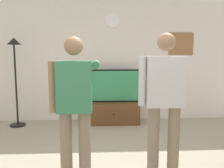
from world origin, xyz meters
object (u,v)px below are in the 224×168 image
Objects in this scene: wall_clock at (112,20)px; person_standing_nearer_lamp at (75,103)px; tv_stand at (113,113)px; framed_picture at (181,44)px; television at (113,86)px; floor_lamp at (15,64)px; person_standing_nearer_couch at (164,97)px.

wall_clock is 0.18× the size of person_standing_nearer_lamp.
framed_picture reaches higher than tv_stand.
person_standing_nearer_lamp is (-2.14, -2.75, -0.77)m from framed_picture.
floor_lamp is at bearing -175.82° from television.
framed_picture is 2.97m from person_standing_nearer_couch.
floor_lamp is (-2.03, -0.10, 1.09)m from tv_stand.
television is 0.68× the size of person_standing_nearer_lamp.
floor_lamp is 1.04× the size of person_standing_nearer_couch.
framed_picture is at bearing 6.31° from floor_lamp.
television is (0.00, 0.05, 0.59)m from tv_stand.
floor_lamp reaches higher than person_standing_nearer_lamp.
tv_stand is at bearing 76.85° from person_standing_nearer_lamp.
wall_clock reaches higher than floor_lamp.
floor_lamp is at bearing 137.82° from person_standing_nearer_couch.
television reaches higher than tv_stand.
floor_lamp is at bearing -169.08° from wall_clock.
person_standing_nearer_lamp is (-0.57, -2.75, -1.28)m from wall_clock.
person_standing_nearer_couch is (0.48, -2.43, 0.20)m from television.
wall_clock is at bearing 90.00° from tv_stand.
wall_clock reaches higher than person_standing_nearer_couch.
wall_clock is 0.17× the size of floor_lamp.
television is 0.64× the size of floor_lamp.
television is at bearing -90.00° from wall_clock.
wall_clock is (0.00, 0.29, 2.02)m from tv_stand.
framed_picture reaches higher than person_standing_nearer_couch.
floor_lamp is (-2.03, -0.15, 0.50)m from television.
tv_stand is at bearing 2.87° from floor_lamp.
framed_picture is (1.56, 0.00, -0.51)m from wall_clock.
floor_lamp reaches higher than television.
framed_picture is at bearing 9.05° from television.
framed_picture is (1.56, 0.30, 1.51)m from tv_stand.
television is 2.08× the size of framed_picture.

